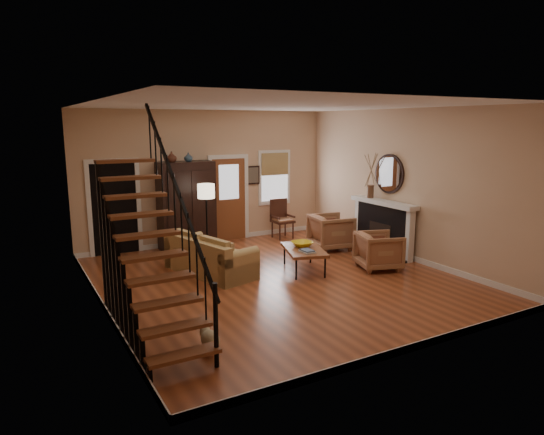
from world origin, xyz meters
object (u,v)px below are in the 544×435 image
armoire (186,206)px  armchair_left (379,251)px  floor_lamp (207,221)px  side_chair (283,219)px  armchair_right (331,232)px  coffee_table (304,260)px  sofa (210,255)px

armoire → armchair_left: (2.89, -3.54, -0.67)m
floor_lamp → side_chair: size_ratio=1.63×
armoire → side_chair: size_ratio=2.06×
armchair_right → side_chair: bearing=25.4°
armoire → floor_lamp: 0.98m
coffee_table → floor_lamp: (-1.32, 1.97, 0.59)m
coffee_table → armchair_left: (1.44, -0.63, 0.14)m
coffee_table → armchair_right: bearing=37.4°
armoire → coffee_table: (1.46, -2.91, -0.81)m
sofa → coffee_table: size_ratio=1.62×
coffee_table → floor_lamp: floor_lamp is taller
side_chair → armchair_right: bearing=-74.0°
sofa → armchair_right: 3.29m
sofa → coffee_table: (1.73, -0.78, -0.14)m
armchair_right → side_chair: size_ratio=0.90×
armchair_left → floor_lamp: bearing=64.4°
armoire → sofa: size_ratio=1.05×
sofa → coffee_table: bearing=-39.6°
armoire → coffee_table: size_ratio=1.70×
coffee_table → armchair_right: armchair_right is taller
coffee_table → armchair_right: 1.94m
armchair_left → floor_lamp: (-2.76, 2.60, 0.45)m
armoire → side_chair: (2.55, -0.20, -0.54)m
armoire → sofa: 2.25m
sofa → armchair_right: size_ratio=2.18×
coffee_table → side_chair: size_ratio=1.21×
coffee_table → side_chair: side_chair is taller
sofa → armchair_left: (3.17, -1.41, 0.01)m
armchair_left → armchair_right: bearing=14.6°
armchair_right → floor_lamp: size_ratio=0.55×
floor_lamp → side_chair: bearing=17.1°
armoire → armchair_left: armoire is taller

